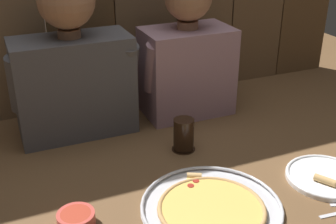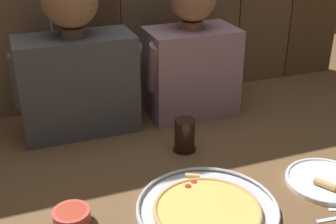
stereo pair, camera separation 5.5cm
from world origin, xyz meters
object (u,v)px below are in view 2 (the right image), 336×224
pizza_tray (207,208)px  diner_left (76,60)px  dinner_plate (326,181)px  drinking_glass (185,135)px  diner_right (192,51)px  dipping_bowl (72,216)px

pizza_tray → diner_left: bearing=111.0°
dinner_plate → diner_left: 0.94m
drinking_glass → diner_right: size_ratio=0.21×
dinner_plate → drinking_glass: drinking_glass is taller
dinner_plate → diner_right: size_ratio=0.44×
drinking_glass → diner_left: 0.47m
diner_left → diner_right: 0.45m
dipping_bowl → diner_left: 0.61m
diner_left → drinking_glass: bearing=-42.5°
drinking_glass → diner_left: size_ratio=0.19×
dipping_bowl → drinking_glass: bearing=30.5°
dinner_plate → dipping_bowl: dipping_bowl is taller
drinking_glass → diner_right: diner_right is taller
drinking_glass → diner_left: diner_left is taller
dinner_plate → diner_right: (-0.19, 0.63, 0.25)m
dipping_bowl → diner_right: size_ratio=0.18×
pizza_tray → diner_right: size_ratio=0.71×
dinner_plate → diner_left: bearing=135.7°
dipping_bowl → diner_left: bearing=76.9°
pizza_tray → drinking_glass: drinking_glass is taller
dipping_bowl → pizza_tray: bearing=-12.8°
drinking_glass → diner_left: (-0.31, 0.28, 0.22)m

